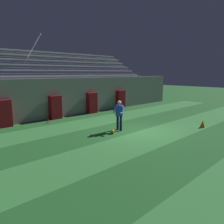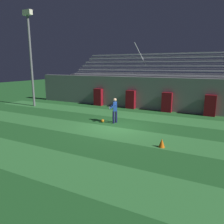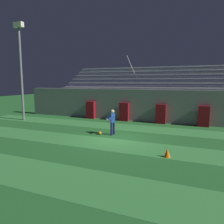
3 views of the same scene
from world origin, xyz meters
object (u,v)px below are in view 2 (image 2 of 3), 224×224
at_px(floodlight_pole, 30,48).
at_px(padding_pillar_gate_right, 167,102).
at_px(soccer_ball, 103,121).
at_px(water_bottle, 116,108).
at_px(padding_pillar_gate_left, 131,100).
at_px(goalkeeper, 115,109).
at_px(padding_pillar_far_right, 210,106).
at_px(traffic_cone, 162,143).
at_px(padding_pillar_far_left, 98,97).

bearing_deg(floodlight_pole, padding_pillar_gate_right, 14.55).
height_order(soccer_ball, water_bottle, water_bottle).
bearing_deg(padding_pillar_gate_left, goalkeeper, -78.82).
distance_m(padding_pillar_gate_left, padding_pillar_gate_right, 3.24).
height_order(padding_pillar_gate_left, padding_pillar_far_right, same).
bearing_deg(water_bottle, traffic_cone, -50.51).
bearing_deg(padding_pillar_far_left, padding_pillar_gate_left, 0.00).
height_order(padding_pillar_gate_right, goalkeeper, goalkeeper).
xyz_separation_m(padding_pillar_far_left, traffic_cone, (8.38, -8.16, -0.60)).
distance_m(goalkeeper, soccer_ball, 1.18).
relative_size(padding_pillar_gate_left, goalkeeper, 0.97).
xyz_separation_m(goalkeeper, traffic_cone, (3.99, -2.97, -0.74)).
relative_size(soccer_ball, traffic_cone, 0.52).
xyz_separation_m(padding_pillar_gate_right, padding_pillar_far_right, (3.28, 0.00, 0.00)).
bearing_deg(water_bottle, padding_pillar_far_right, 6.26).
bearing_deg(water_bottle, padding_pillar_gate_right, 10.99).
bearing_deg(padding_pillar_gate_right, goalkeeper, -113.11).
bearing_deg(water_bottle, soccer_ball, -74.68).
height_order(padding_pillar_far_right, water_bottle, padding_pillar_far_right).
bearing_deg(padding_pillar_gate_right, padding_pillar_far_right, 0.00).
relative_size(floodlight_pole, traffic_cone, 20.39).
bearing_deg(padding_pillar_far_left, traffic_cone, -44.21).
bearing_deg(padding_pillar_gate_right, water_bottle, -169.01).
height_order(floodlight_pole, goalkeeper, floodlight_pole).
bearing_deg(padding_pillar_far_left, goalkeeper, -49.73).
distance_m(floodlight_pole, traffic_cone, 15.47).
bearing_deg(goalkeeper, padding_pillar_gate_left, 101.18).
relative_size(padding_pillar_gate_left, soccer_ball, 7.37).
bearing_deg(traffic_cone, floodlight_pole, 159.66).
relative_size(padding_pillar_far_left, padding_pillar_far_right, 1.00).
bearing_deg(padding_pillar_far_right, padding_pillar_far_left, 180.00).
relative_size(floodlight_pole, water_bottle, 35.67).
height_order(padding_pillar_gate_right, padding_pillar_far_left, same).
xyz_separation_m(floodlight_pole, water_bottle, (7.63, 2.26, -5.25)).
relative_size(goalkeeper, traffic_cone, 3.98).
height_order(goalkeeper, traffic_cone, goalkeeper).
relative_size(padding_pillar_gate_left, padding_pillar_gate_right, 1.00).
distance_m(padding_pillar_gate_right, goalkeeper, 5.64).
distance_m(padding_pillar_gate_left, padding_pillar_far_left, 3.37).
bearing_deg(padding_pillar_far_right, traffic_cone, -100.42).
distance_m(padding_pillar_gate_left, traffic_cone, 9.59).
height_order(padding_pillar_far_left, water_bottle, padding_pillar_far_left).
bearing_deg(padding_pillar_gate_right, soccer_ball, -118.75).
distance_m(goalkeeper, traffic_cone, 5.03).
bearing_deg(traffic_cone, padding_pillar_far_left, 135.79).
relative_size(padding_pillar_far_right, floodlight_pole, 0.19).
distance_m(traffic_cone, water_bottle, 9.50).
bearing_deg(padding_pillar_far_left, floodlight_pole, -149.72).
xyz_separation_m(padding_pillar_gate_left, padding_pillar_far_left, (-3.37, 0.00, 0.00)).
height_order(padding_pillar_far_right, traffic_cone, padding_pillar_far_right).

